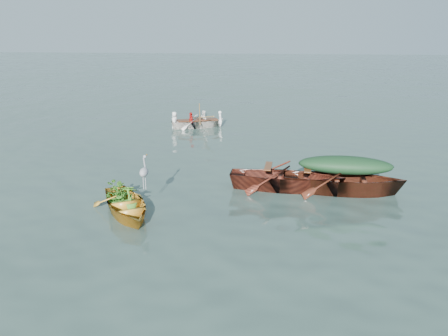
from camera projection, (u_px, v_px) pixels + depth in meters
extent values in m
plane|color=#374D45|center=(214.00, 212.00, 11.60)|extent=(140.00, 140.00, 0.00)
imported|color=orange|center=(126.00, 213.00, 11.50)|extent=(2.92, 3.48, 0.88)
imported|color=#4F1B12|center=(343.00, 193.00, 12.94)|extent=(5.00, 1.81, 1.18)
imported|color=#5F2517|center=(287.00, 189.00, 13.19)|extent=(4.86, 1.80, 1.14)
imported|color=silver|center=(198.00, 127.00, 21.26)|extent=(3.69, 2.19, 0.80)
ellipsoid|color=#15331A|center=(345.00, 165.00, 12.68)|extent=(2.75, 0.99, 0.52)
imported|color=#3B751E|center=(120.00, 181.00, 11.75)|extent=(1.07, 1.13, 0.60)
imported|color=white|center=(197.00, 112.00, 21.02)|extent=(2.66, 1.74, 0.76)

